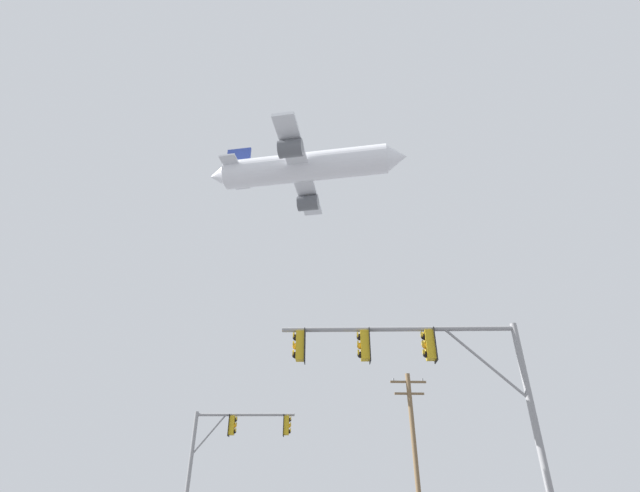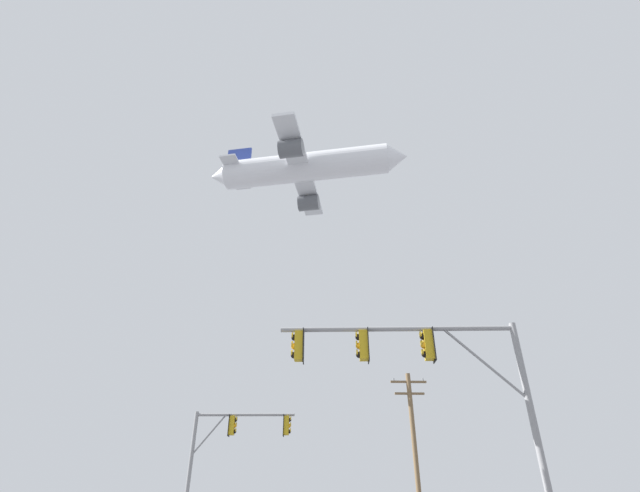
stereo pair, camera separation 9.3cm
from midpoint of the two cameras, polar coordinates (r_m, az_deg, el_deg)
name	(u,v)px [view 1 (the left image)]	position (r m, az deg, el deg)	size (l,w,h in m)	color
signal_pole_near	(428,370)	(14.55, 13.06, -14.81)	(7.35, 0.68, 6.55)	gray
signal_pole_far	(229,442)	(25.37, -11.41, -22.83)	(5.15, 0.57, 5.86)	gray
utility_pole	(414,445)	(29.16, 11.53, -23.11)	(2.20, 0.28, 8.75)	brown
airplane	(305,168)	(55.16, -1.93, 9.70)	(23.90, 18.46, 6.52)	white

